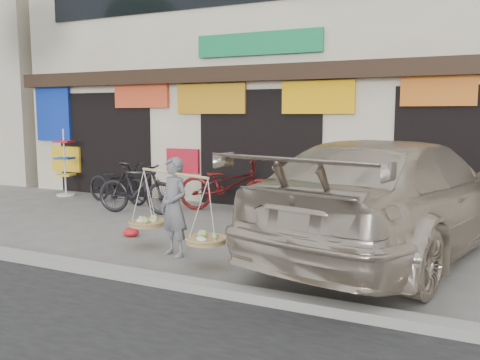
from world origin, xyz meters
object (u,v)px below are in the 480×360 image
at_px(bike_0, 118,183).
at_px(street_vendor, 174,211).
at_px(bike_1, 137,188).
at_px(suv, 394,197).
at_px(bike_2, 228,185).
at_px(display_rack, 65,169).

bearing_deg(bike_0, street_vendor, -125.85).
height_order(bike_1, suv, suv).
bearing_deg(bike_1, suv, -107.58).
bearing_deg(bike_0, suv, -98.46).
height_order(bike_2, suv, suv).
xyz_separation_m(bike_0, suv, (6.71, -1.68, 0.39)).
xyz_separation_m(street_vendor, display_rack, (-5.74, 3.63, 0.02)).
bearing_deg(display_rack, suv, -12.96).
xyz_separation_m(bike_1, bike_2, (1.63, 1.11, 0.03)).
xyz_separation_m(street_vendor, bike_1, (-2.52, 2.44, -0.13)).
bearing_deg(bike_2, suv, -130.16).
bearing_deg(bike_1, bike_2, -64.93).
relative_size(street_vendor, display_rack, 1.13).
height_order(bike_0, bike_1, bike_1).
bearing_deg(bike_1, street_vendor, -143.19).
distance_m(bike_0, bike_1, 1.50).
height_order(bike_0, suv, suv).
bearing_deg(display_rack, bike_1, -20.24).
distance_m(bike_2, display_rack, 4.85).
xyz_separation_m(street_vendor, suv, (2.96, 1.63, 0.20)).
height_order(street_vendor, bike_0, street_vendor).
bearing_deg(bike_2, bike_1, 110.51).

